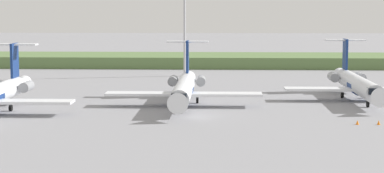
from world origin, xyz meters
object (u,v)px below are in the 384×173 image
Objects in this scene: regional_jet_second at (184,88)px; safety_cone_front_marker at (357,122)px; safety_cone_mid_marker at (379,123)px; regional_jet_third at (357,84)px; antenna_mast at (185,23)px.

regional_jet_second reaches higher than safety_cone_front_marker.
regional_jet_second is 27.42m from safety_cone_front_marker.
safety_cone_front_marker is at bearing -35.33° from regional_jet_second.
safety_cone_front_marker is at bearing 179.04° from safety_cone_mid_marker.
regional_jet_third is 1.16× the size of antenna_mast.
safety_cone_front_marker is (24.34, -57.28, -10.74)m from antenna_mast.
regional_jet_third is at bearing -50.42° from antenna_mast.
regional_jet_second is at bearing 144.67° from safety_cone_front_marker.
regional_jet_second is 27.53m from regional_jet_third.
antenna_mast is 48.52× the size of safety_cone_mid_marker.
antenna_mast reaches higher than safety_cone_mid_marker.
regional_jet_second and regional_jet_third have the same top height.
antenna_mast reaches higher than regional_jet_second.
safety_cone_mid_marker is at bearing -0.96° from safety_cone_front_marker.
safety_cone_mid_marker is at bearing -94.59° from regional_jet_third.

